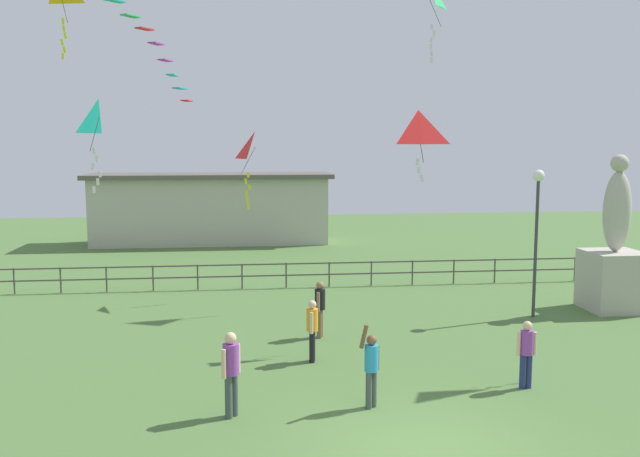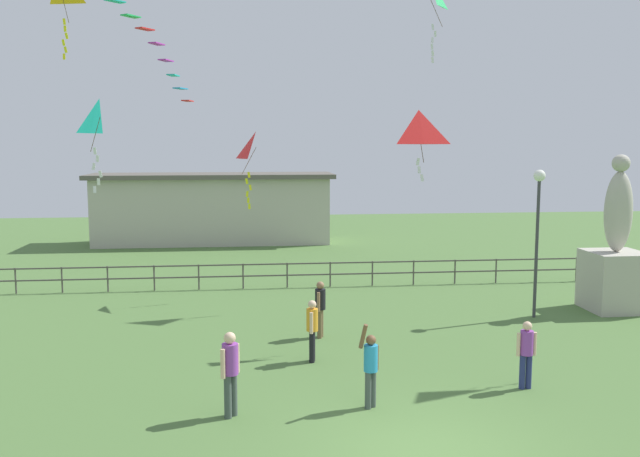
{
  "view_description": "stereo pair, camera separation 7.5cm",
  "coord_description": "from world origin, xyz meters",
  "views": [
    {
      "loc": [
        -3.11,
        -11.05,
        5.42
      ],
      "look_at": [
        -1.26,
        5.48,
        3.32
      ],
      "focal_mm": 38.01,
      "sensor_mm": 36.0,
      "label": 1
    },
    {
      "loc": [
        -3.04,
        -11.06,
        5.42
      ],
      "look_at": [
        -1.26,
        5.48,
        3.32
      ],
      "focal_mm": 38.01,
      "sensor_mm": 36.0,
      "label": 2
    }
  ],
  "objects": [
    {
      "name": "kite_3",
      "position": [
        -7.17,
        8.88,
        6.03
      ],
      "size": [
        0.7,
        0.94,
        2.65
      ],
      "color": "#19B2B2"
    },
    {
      "name": "pavilion_building",
      "position": [
        -4.92,
        26.0,
        1.92
      ],
      "size": [
        13.06,
        3.71,
        3.79
      ],
      "color": "#B7B2A3",
      "rests_on": "ground_plane"
    },
    {
      "name": "waterfront_railing",
      "position": [
        -0.46,
        14.0,
        0.63
      ],
      "size": [
        36.04,
        0.06,
        0.95
      ],
      "color": "#4C4742",
      "rests_on": "ground_plane"
    },
    {
      "name": "kite_2",
      "position": [
        -2.74,
        12.66,
        5.16
      ],
      "size": [
        0.92,
        0.98,
        2.63
      ],
      "color": "red"
    },
    {
      "name": "person_2",
      "position": [
        -3.42,
        1.97,
        1.0
      ],
      "size": [
        0.37,
        0.43,
        1.73
      ],
      "color": "#3F4C47",
      "rests_on": "ground_plane"
    },
    {
      "name": "lamppost",
      "position": [
        5.85,
        8.8,
        3.34
      ],
      "size": [
        0.36,
        0.36,
        4.62
      ],
      "color": "#38383D",
      "rests_on": "ground_plane"
    },
    {
      "name": "person_1",
      "position": [
        -1.48,
        5.22,
        0.9
      ],
      "size": [
        0.29,
        0.46,
        1.56
      ],
      "color": "black",
      "rests_on": "ground_plane"
    },
    {
      "name": "kite_7",
      "position": [
        1.59,
        7.02,
        5.78
      ],
      "size": [
        1.21,
        0.64,
        1.9
      ],
      "color": "red"
    },
    {
      "name": "ground_plane",
      "position": [
        0.0,
        0.0,
        0.0
      ],
      "size": [
        80.0,
        80.0,
        0.0
      ],
      "primitive_type": "plane",
      "color": "#4C7038"
    },
    {
      "name": "statue_monument",
      "position": [
        8.82,
        9.42,
        1.56
      ],
      "size": [
        1.77,
        1.77,
        5.06
      ],
      "color": "#B2AD9E",
      "rests_on": "ground_plane"
    },
    {
      "name": "person_5",
      "position": [
        -0.57,
        2.13,
        0.91
      ],
      "size": [
        0.47,
        0.36,
        1.81
      ],
      "color": "#3F4C47",
      "rests_on": "ground_plane"
    },
    {
      "name": "person_3",
      "position": [
        3.05,
        2.85,
        0.88
      ],
      "size": [
        0.46,
        0.28,
        1.53
      ],
      "color": "navy",
      "rests_on": "ground_plane"
    },
    {
      "name": "person_0",
      "position": [
        -1.05,
        7.3,
        0.92
      ],
      "size": [
        0.3,
        0.46,
        1.6
      ],
      "color": "brown",
      "rests_on": "ground_plane"
    }
  ]
}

